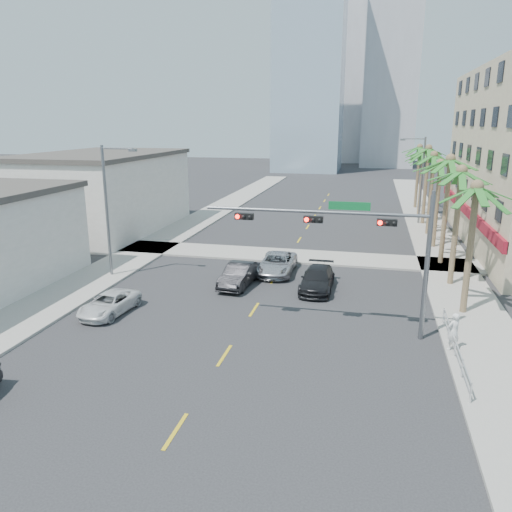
{
  "coord_description": "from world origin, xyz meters",
  "views": [
    {
      "loc": [
        6.2,
        -16.22,
        10.48
      ],
      "look_at": [
        0.35,
        8.97,
        3.5
      ],
      "focal_mm": 35.0,
      "sensor_mm": 36.0,
      "label": 1
    }
  ],
  "objects": [
    {
      "name": "palm_tree_4",
      "position": [
        11.6,
        32.8,
        7.43
      ],
      "size": [
        4.8,
        4.8,
        8.16
      ],
      "color": "brown",
      "rests_on": "ground"
    },
    {
      "name": "palm_tree_7",
      "position": [
        11.6,
        48.4,
        7.43
      ],
      "size": [
        4.8,
        4.8,
        8.16
      ],
      "color": "brown",
      "rests_on": "ground"
    },
    {
      "name": "streetlight_right",
      "position": [
        11.0,
        38.0,
        5.06
      ],
      "size": [
        2.55,
        0.25,
        9.0
      ],
      "color": "slate",
      "rests_on": "ground"
    },
    {
      "name": "car_lane_right",
      "position": [
        3.14,
        14.33,
        0.71
      ],
      "size": [
        2.0,
        4.89,
        1.42
      ],
      "primitive_type": "imported",
      "rotation": [
        0.0,
        0.0,
        -0.0
      ],
      "color": "black",
      "rests_on": "ground"
    },
    {
      "name": "tower_far_center",
      "position": [
        -3.0,
        125.0,
        21.0
      ],
      "size": [
        16.0,
        16.0,
        42.0
      ],
      "primitive_type": "cube",
      "color": "#ADADB2",
      "rests_on": "ground"
    },
    {
      "name": "traffic_signal_mast",
      "position": [
        5.78,
        7.95,
        5.06
      ],
      "size": [
        11.12,
        0.54,
        7.2
      ],
      "color": "slate",
      "rests_on": "ground"
    },
    {
      "name": "sidewalk_left",
      "position": [
        -12.0,
        20.0,
        0.07
      ],
      "size": [
        4.0,
        120.0,
        0.15
      ],
      "primitive_type": "cube",
      "color": "gray",
      "rests_on": "ground"
    },
    {
      "name": "palm_tree_1",
      "position": [
        11.6,
        17.2,
        7.43
      ],
      "size": [
        4.8,
        4.8,
        8.16
      ],
      "color": "brown",
      "rests_on": "ground"
    },
    {
      "name": "car_parked_far",
      "position": [
        -7.8,
        7.58,
        0.59
      ],
      "size": [
        2.35,
        4.39,
        1.17
      ],
      "primitive_type": "imported",
      "rotation": [
        0.0,
        0.0,
        -0.1
      ],
      "color": "silver",
      "rests_on": "ground"
    },
    {
      "name": "streetlight_left",
      "position": [
        -11.0,
        14.0,
        5.06
      ],
      "size": [
        2.55,
        0.25,
        9.0
      ],
      "color": "slate",
      "rests_on": "ground"
    },
    {
      "name": "tower_far_right",
      "position": [
        9.0,
        110.0,
        30.0
      ],
      "size": [
        12.0,
        12.0,
        60.0
      ],
      "primitive_type": "cube",
      "color": "#ADADB2",
      "rests_on": "ground"
    },
    {
      "name": "palm_tree_5",
      "position": [
        11.6,
        38.0,
        7.78
      ],
      "size": [
        4.8,
        4.8,
        8.52
      ],
      "color": "brown",
      "rests_on": "ground"
    },
    {
      "name": "sidewalk_cross",
      "position": [
        0.0,
        22.0,
        0.07
      ],
      "size": [
        80.0,
        4.0,
        0.15
      ],
      "primitive_type": "cube",
      "color": "gray",
      "rests_on": "ground"
    },
    {
      "name": "pedestrian",
      "position": [
        10.3,
        6.77,
        1.05
      ],
      "size": [
        0.79,
        0.72,
        1.8
      ],
      "primitive_type": "imported",
      "rotation": [
        0.0,
        0.0,
        3.71
      ],
      "color": "white",
      "rests_on": "sidewalk_right"
    },
    {
      "name": "building_left_far",
      "position": [
        -19.5,
        28.0,
        3.6
      ],
      "size": [
        11.0,
        18.0,
        7.2
      ],
      "primitive_type": "cube",
      "color": "beige",
      "rests_on": "ground"
    },
    {
      "name": "car_lane_left",
      "position": [
        -1.98,
        14.01,
        0.74
      ],
      "size": [
        1.9,
        4.62,
        1.49
      ],
      "primitive_type": "imported",
      "rotation": [
        0.0,
        0.0,
        -0.07
      ],
      "color": "black",
      "rests_on": "ground"
    },
    {
      "name": "sidewalk_right",
      "position": [
        12.0,
        20.0,
        0.07
      ],
      "size": [
        4.0,
        120.0,
        0.15
      ],
      "primitive_type": "cube",
      "color": "gray",
      "rests_on": "ground"
    },
    {
      "name": "palm_tree_6",
      "position": [
        11.6,
        43.2,
        7.08
      ],
      "size": [
        4.8,
        4.8,
        7.8
      ],
      "color": "brown",
      "rests_on": "ground"
    },
    {
      "name": "guardrail",
      "position": [
        10.3,
        6.0,
        0.67
      ],
      "size": [
        0.08,
        8.08,
        1.0
      ],
      "color": "silver",
      "rests_on": "ground"
    },
    {
      "name": "tower_far_left",
      "position": [
        -8.0,
        95.0,
        24.0
      ],
      "size": [
        14.0,
        14.0,
        48.0
      ],
      "primitive_type": "cube",
      "color": "#99B2C6",
      "rests_on": "ground"
    },
    {
      "name": "car_lane_center",
      "position": [
        -0.07,
        17.35,
        0.72
      ],
      "size": [
        2.42,
        5.17,
        1.43
      ],
      "primitive_type": "imported",
      "rotation": [
        0.0,
        0.0,
        0.01
      ],
      "color": "#BBBABF",
      "rests_on": "ground"
    },
    {
      "name": "palm_tree_2",
      "position": [
        11.6,
        22.4,
        7.78
      ],
      "size": [
        4.8,
        4.8,
        8.52
      ],
      "color": "brown",
      "rests_on": "ground"
    },
    {
      "name": "palm_tree_0",
      "position": [
        11.6,
        12.0,
        7.08
      ],
      "size": [
        4.8,
        4.8,
        7.8
      ],
      "color": "brown",
      "rests_on": "ground"
    },
    {
      "name": "palm_tree_3",
      "position": [
        11.6,
        27.6,
        7.08
      ],
      "size": [
        4.8,
        4.8,
        7.8
      ],
      "color": "brown",
      "rests_on": "ground"
    },
    {
      "name": "ground",
      "position": [
        0.0,
        0.0,
        0.0
      ],
      "size": [
        260.0,
        260.0,
        0.0
      ],
      "primitive_type": "plane",
      "color": "#262628",
      "rests_on": "ground"
    }
  ]
}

